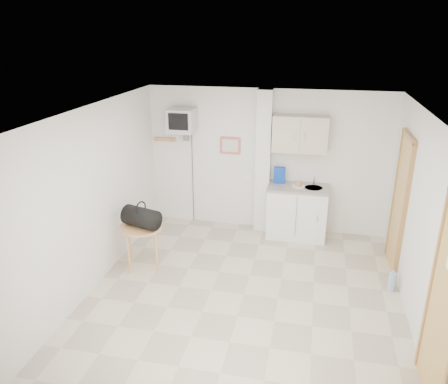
% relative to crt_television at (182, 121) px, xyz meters
% --- Properties ---
extents(ground, '(4.50, 4.50, 0.00)m').
position_rel_crt_television_xyz_m(ground, '(1.45, -2.02, -1.94)').
color(ground, beige).
rests_on(ground, ground).
extents(room_envelope, '(4.24, 4.54, 2.55)m').
position_rel_crt_television_xyz_m(room_envelope, '(1.69, -1.93, -0.40)').
color(room_envelope, white).
rests_on(room_envelope, ground).
extents(kitchenette, '(1.03, 0.58, 2.10)m').
position_rel_crt_television_xyz_m(kitchenette, '(2.02, -0.02, -1.13)').
color(kitchenette, white).
rests_on(kitchenette, ground).
extents(crt_television, '(0.44, 0.45, 2.15)m').
position_rel_crt_television_xyz_m(crt_television, '(0.00, 0.00, 0.00)').
color(crt_television, slate).
rests_on(crt_television, ground).
extents(round_table, '(0.64, 0.64, 0.66)m').
position_rel_crt_television_xyz_m(round_table, '(-0.20, -1.57, -1.36)').
color(round_table, tan).
rests_on(round_table, ground).
extents(duffel_bag, '(0.61, 0.45, 0.41)m').
position_rel_crt_television_xyz_m(duffel_bag, '(-0.18, -1.58, -1.12)').
color(duffel_bag, black).
rests_on(duffel_bag, round_table).
extents(water_bottle, '(0.11, 0.11, 0.32)m').
position_rel_crt_television_xyz_m(water_bottle, '(3.43, -1.50, -1.79)').
color(water_bottle, '#8FA5C8').
rests_on(water_bottle, ground).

